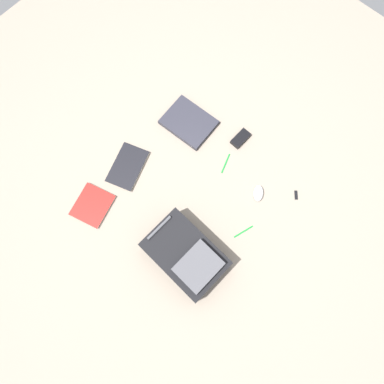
{
  "coord_description": "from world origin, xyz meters",
  "views": [
    {
      "loc": [
        0.34,
        -0.37,
        2.01
      ],
      "look_at": [
        -0.03,
        0.04,
        0.02
      ],
      "focal_mm": 31.98,
      "sensor_mm": 36.0,
      "label": 1
    }
  ],
  "objects_px": {
    "laptop": "(189,122)",
    "book_comic": "(128,167)",
    "computer_mouse": "(258,193)",
    "power_brick": "(241,138)",
    "book_blue": "(92,205)",
    "backpack": "(186,256)",
    "pen_blue": "(244,232)",
    "pen_black": "(226,164)",
    "usb_stick": "(296,195)"
  },
  "relations": [
    {
      "from": "laptop",
      "to": "book_comic",
      "type": "bearing_deg",
      "value": -99.38
    },
    {
      "from": "laptop",
      "to": "computer_mouse",
      "type": "height_order",
      "value": "computer_mouse"
    },
    {
      "from": "power_brick",
      "to": "book_blue",
      "type": "bearing_deg",
      "value": -112.18
    },
    {
      "from": "backpack",
      "to": "book_blue",
      "type": "height_order",
      "value": "backpack"
    },
    {
      "from": "backpack",
      "to": "power_brick",
      "type": "height_order",
      "value": "backpack"
    },
    {
      "from": "backpack",
      "to": "pen_blue",
      "type": "distance_m",
      "value": 0.37
    },
    {
      "from": "pen_black",
      "to": "pen_blue",
      "type": "xyz_separation_m",
      "value": [
        0.35,
        -0.25,
        -0.0
      ]
    },
    {
      "from": "backpack",
      "to": "book_blue",
      "type": "distance_m",
      "value": 0.65
    },
    {
      "from": "book_comic",
      "to": "pen_black",
      "type": "distance_m",
      "value": 0.61
    },
    {
      "from": "laptop",
      "to": "computer_mouse",
      "type": "distance_m",
      "value": 0.63
    },
    {
      "from": "laptop",
      "to": "power_brick",
      "type": "distance_m",
      "value": 0.35
    },
    {
      "from": "book_blue",
      "to": "computer_mouse",
      "type": "xyz_separation_m",
      "value": [
        0.69,
        0.73,
        0.01
      ]
    },
    {
      "from": "computer_mouse",
      "to": "pen_blue",
      "type": "bearing_deg",
      "value": 74.96
    },
    {
      "from": "computer_mouse",
      "to": "power_brick",
      "type": "distance_m",
      "value": 0.37
    },
    {
      "from": "computer_mouse",
      "to": "usb_stick",
      "type": "bearing_deg",
      "value": -174.22
    },
    {
      "from": "book_blue",
      "to": "computer_mouse",
      "type": "distance_m",
      "value": 1.0
    },
    {
      "from": "backpack",
      "to": "book_comic",
      "type": "bearing_deg",
      "value": 165.88
    },
    {
      "from": "pen_black",
      "to": "pen_blue",
      "type": "relative_size",
      "value": 1.04
    },
    {
      "from": "book_blue",
      "to": "usb_stick",
      "type": "bearing_deg",
      "value": 45.27
    },
    {
      "from": "book_comic",
      "to": "book_blue",
      "type": "bearing_deg",
      "value": -86.68
    },
    {
      "from": "pen_black",
      "to": "usb_stick",
      "type": "relative_size",
      "value": 2.41
    },
    {
      "from": "book_blue",
      "to": "pen_blue",
      "type": "height_order",
      "value": "book_blue"
    },
    {
      "from": "book_blue",
      "to": "pen_black",
      "type": "xyz_separation_m",
      "value": [
        0.42,
        0.74,
        -0.0
      ]
    },
    {
      "from": "laptop",
      "to": "pen_black",
      "type": "height_order",
      "value": "laptop"
    },
    {
      "from": "power_brick",
      "to": "usb_stick",
      "type": "xyz_separation_m",
      "value": [
        0.49,
        -0.05,
        -0.01
      ]
    },
    {
      "from": "laptop",
      "to": "usb_stick",
      "type": "xyz_separation_m",
      "value": [
        0.81,
        0.08,
        -0.01
      ]
    },
    {
      "from": "backpack",
      "to": "pen_blue",
      "type": "height_order",
      "value": "backpack"
    },
    {
      "from": "book_blue",
      "to": "pen_black",
      "type": "relative_size",
      "value": 1.97
    },
    {
      "from": "power_brick",
      "to": "pen_black",
      "type": "height_order",
      "value": "power_brick"
    },
    {
      "from": "laptop",
      "to": "book_comic",
      "type": "relative_size",
      "value": 1.03
    },
    {
      "from": "backpack",
      "to": "power_brick",
      "type": "distance_m",
      "value": 0.82
    },
    {
      "from": "power_brick",
      "to": "backpack",
      "type": "bearing_deg",
      "value": -72.52
    },
    {
      "from": "backpack",
      "to": "book_blue",
      "type": "bearing_deg",
      "value": -166.06
    },
    {
      "from": "backpack",
      "to": "book_comic",
      "type": "distance_m",
      "value": 0.67
    },
    {
      "from": "computer_mouse",
      "to": "power_brick",
      "type": "relative_size",
      "value": 0.79
    },
    {
      "from": "book_comic",
      "to": "pen_black",
      "type": "relative_size",
      "value": 2.36
    },
    {
      "from": "computer_mouse",
      "to": "power_brick",
      "type": "bearing_deg",
      "value": -67.99
    },
    {
      "from": "book_blue",
      "to": "pen_black",
      "type": "height_order",
      "value": "book_blue"
    },
    {
      "from": "usb_stick",
      "to": "computer_mouse",
      "type": "bearing_deg",
      "value": -139.65
    },
    {
      "from": "computer_mouse",
      "to": "pen_blue",
      "type": "distance_m",
      "value": 0.25
    },
    {
      "from": "book_comic",
      "to": "computer_mouse",
      "type": "distance_m",
      "value": 0.82
    },
    {
      "from": "book_comic",
      "to": "laptop",
      "type": "bearing_deg",
      "value": 80.62
    },
    {
      "from": "pen_blue",
      "to": "book_comic",
      "type": "bearing_deg",
      "value": -167.68
    },
    {
      "from": "book_blue",
      "to": "pen_black",
      "type": "bearing_deg",
      "value": 60.5
    },
    {
      "from": "book_blue",
      "to": "usb_stick",
      "type": "relative_size",
      "value": 4.75
    },
    {
      "from": "laptop",
      "to": "power_brick",
      "type": "relative_size",
      "value": 2.58
    },
    {
      "from": "pen_black",
      "to": "usb_stick",
      "type": "bearing_deg",
      "value": 16.45
    },
    {
      "from": "power_brick",
      "to": "pen_black",
      "type": "xyz_separation_m",
      "value": [
        0.04,
        -0.19,
        -0.01
      ]
    },
    {
      "from": "book_comic",
      "to": "power_brick",
      "type": "height_order",
      "value": "power_brick"
    },
    {
      "from": "pen_blue",
      "to": "power_brick",
      "type": "bearing_deg",
      "value": 131.83
    }
  ]
}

